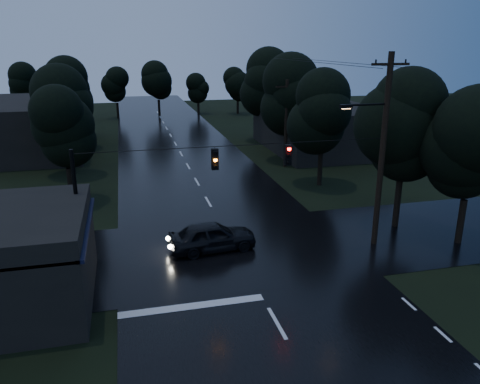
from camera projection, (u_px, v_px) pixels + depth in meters
name	position (u px, v px, depth m)	size (l,w,h in m)	color
main_road	(188.00, 167.00, 41.22)	(12.00, 120.00, 0.02)	black
cross_street	(235.00, 250.00, 24.57)	(60.00, 9.00, 0.02)	black
building_far_right	(319.00, 128.00, 47.46)	(10.00, 14.00, 4.40)	black
building_far_left	(34.00, 126.00, 46.51)	(10.00, 16.00, 5.00)	black
utility_pole_main	(381.00, 148.00, 23.75)	(3.50, 0.30, 10.00)	black
utility_pole_far	(286.00, 123.00, 40.10)	(2.00, 0.30, 7.50)	black
anchor_pole_left	(78.00, 215.00, 21.02)	(0.18, 0.18, 6.00)	black
span_signals	(251.00, 156.00, 22.18)	(15.00, 0.37, 1.12)	black
tree_corner_near	(406.00, 126.00, 25.97)	(4.48, 4.48, 9.44)	black
tree_corner_far	(472.00, 148.00, 23.88)	(3.92, 3.92, 8.26)	black
tree_left_a	(64.00, 126.00, 30.17)	(3.92, 3.92, 8.26)	black
tree_left_b	(66.00, 106.00, 37.32)	(4.20, 4.20, 8.85)	black
tree_left_c	(70.00, 90.00, 46.32)	(4.48, 4.48, 9.44)	black
tree_right_a	(323.00, 111.00, 34.18)	(4.20, 4.20, 8.85)	black
tree_right_b	(293.00, 95.00, 41.61)	(4.48, 4.48, 9.44)	black
tree_right_c	(267.00, 82.00, 50.88)	(4.76, 4.76, 10.03)	black
car	(212.00, 236.00, 24.34)	(1.82, 4.53, 1.54)	black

